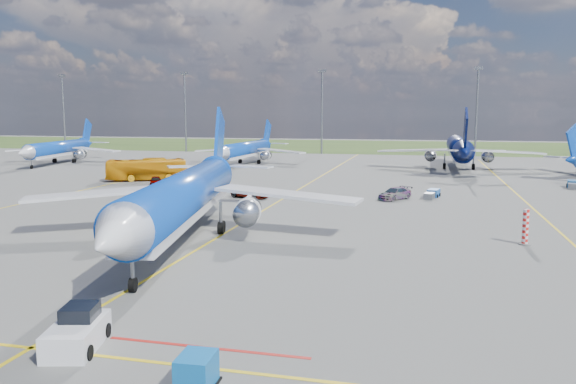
% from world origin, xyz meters
% --- Properties ---
extents(ground, '(400.00, 400.00, 0.00)m').
position_xyz_m(ground, '(0.00, 0.00, 0.00)').
color(ground, '#555553').
rests_on(ground, ground).
extents(grass_strip, '(400.00, 80.00, 0.01)m').
position_xyz_m(grass_strip, '(0.00, 150.00, 0.00)').
color(grass_strip, '#2D4719').
rests_on(grass_strip, ground).
extents(taxiway_lines, '(60.25, 160.00, 0.02)m').
position_xyz_m(taxiway_lines, '(0.17, 27.70, 0.01)').
color(taxiway_lines, gold).
rests_on(taxiway_lines, ground).
extents(floodlight_masts, '(202.20, 0.50, 22.70)m').
position_xyz_m(floodlight_masts, '(10.00, 110.00, 12.56)').
color(floodlight_masts, slate).
rests_on(floodlight_masts, ground).
extents(warning_post, '(0.50, 0.50, 3.00)m').
position_xyz_m(warning_post, '(26.00, 8.00, 1.50)').
color(warning_post, red).
rests_on(warning_post, ground).
extents(bg_jet_nw, '(33.57, 40.44, 9.44)m').
position_xyz_m(bg_jet_nw, '(-60.55, 66.14, 0.00)').
color(bg_jet_nw, '#0C40AE').
rests_on(bg_jet_nw, ground).
extents(bg_jet_nnw, '(28.26, 36.37, 9.27)m').
position_xyz_m(bg_jet_nnw, '(-20.00, 73.79, 0.00)').
color(bg_jet_nnw, '#0C40AE').
rests_on(bg_jet_nnw, ground).
extents(bg_jet_n, '(33.95, 44.45, 11.60)m').
position_xyz_m(bg_jet_n, '(24.17, 76.88, 0.00)').
color(bg_jet_n, '#081242').
rests_on(bg_jet_n, ground).
extents(main_airliner, '(40.78, 48.85, 11.32)m').
position_xyz_m(main_airliner, '(-2.34, 2.79, 0.00)').
color(main_airliner, '#0C40AE').
rests_on(main_airliner, ground).
extents(pushback_tug, '(2.97, 5.64, 1.87)m').
position_xyz_m(pushback_tug, '(2.07, -19.33, 0.76)').
color(pushback_tug, silver).
rests_on(pushback_tug, ground).
extents(uld_container, '(1.45, 1.77, 1.37)m').
position_xyz_m(uld_container, '(9.06, -21.69, 0.68)').
color(uld_container, '#0C5DA9').
rests_on(uld_container, ground).
extents(apron_bus, '(12.94, 9.01, 3.65)m').
position_xyz_m(apron_bus, '(-26.71, 42.06, 1.82)').
color(apron_bus, orange).
rests_on(apron_bus, ground).
extents(service_car_a, '(3.38, 4.53, 1.44)m').
position_xyz_m(service_car_a, '(-22.17, 36.25, 0.72)').
color(service_car_a, '#999999').
rests_on(service_car_a, ground).
extents(service_car_b, '(5.74, 4.12, 1.45)m').
position_xyz_m(service_car_b, '(-4.31, 27.59, 0.73)').
color(service_car_b, '#999999').
rests_on(service_car_b, ground).
extents(service_car_c, '(4.65, 5.53, 1.52)m').
position_xyz_m(service_car_c, '(14.03, 30.83, 0.76)').
color(service_car_c, '#999999').
rests_on(service_car_c, ground).
extents(baggage_tug_w, '(2.17, 4.68, 1.02)m').
position_xyz_m(baggage_tug_w, '(18.68, 33.53, 0.48)').
color(baggage_tug_w, '#1A51A1').
rests_on(baggage_tug_w, ground).
extents(baggage_tug_c, '(2.52, 5.24, 1.14)m').
position_xyz_m(baggage_tug_c, '(-16.33, 36.91, 0.53)').
color(baggage_tug_c, '#1B61A5').
rests_on(baggage_tug_c, ground).
extents(baggage_tug_e, '(2.16, 4.76, 1.03)m').
position_xyz_m(baggage_tug_e, '(38.92, 48.42, 0.48)').
color(baggage_tug_e, '#164E89').
rests_on(baggage_tug_e, ground).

